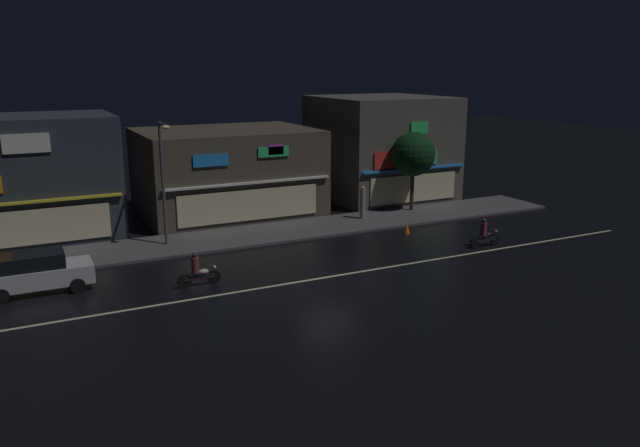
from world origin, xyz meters
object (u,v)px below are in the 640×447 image
at_px(parked_car_near_kerb, 36,272).
at_px(motorcycle_following, 198,272).
at_px(motorcycle_lead, 485,235).
at_px(streetlamp_mid, 163,173).
at_px(pedestrian_on_sidewalk, 363,203).
at_px(traffic_cone, 407,228).

bearing_deg(parked_car_near_kerb, motorcycle_following, -20.88).
height_order(parked_car_near_kerb, motorcycle_lead, parked_car_near_kerb).
xyz_separation_m(streetlamp_mid, motorcycle_lead, (14.74, -7.13, -3.29)).
xyz_separation_m(pedestrian_on_sidewalk, motorcycle_following, (-12.12, -6.93, -0.44)).
relative_size(streetlamp_mid, pedestrian_on_sidewalk, 3.17).
height_order(motorcycle_lead, motorcycle_following, same).
height_order(motorcycle_lead, traffic_cone, motorcycle_lead).
bearing_deg(motorcycle_lead, parked_car_near_kerb, 170.85).
relative_size(parked_car_near_kerb, traffic_cone, 7.82).
bearing_deg(motorcycle_lead, traffic_cone, 116.25).
height_order(parked_car_near_kerb, traffic_cone, parked_car_near_kerb).
height_order(motorcycle_following, traffic_cone, motorcycle_following).
distance_m(motorcycle_lead, traffic_cone, 4.56).
xyz_separation_m(streetlamp_mid, parked_car_near_kerb, (-6.36, -4.04, -3.05)).
relative_size(motorcycle_following, traffic_cone, 3.45).
distance_m(pedestrian_on_sidewalk, traffic_cone, 3.80).
bearing_deg(parked_car_near_kerb, pedestrian_on_sidewalk, 14.08).
bearing_deg(motorcycle_following, pedestrian_on_sidewalk, 25.53).
xyz_separation_m(pedestrian_on_sidewalk, parked_car_near_kerb, (-18.27, -4.58, -0.21)).
bearing_deg(motorcycle_lead, pedestrian_on_sidewalk, 109.40).
height_order(streetlamp_mid, parked_car_near_kerb, streetlamp_mid).
relative_size(pedestrian_on_sidewalk, parked_car_near_kerb, 0.46).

